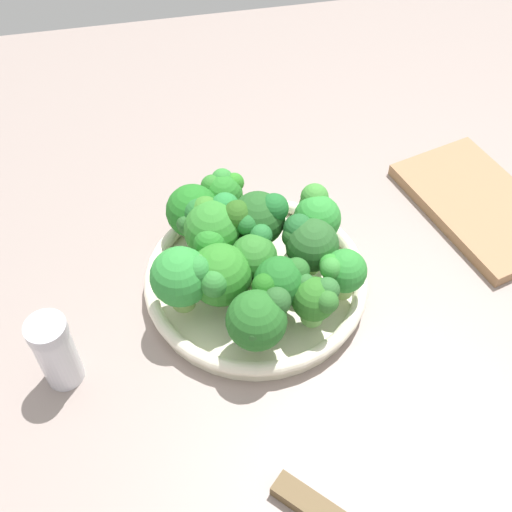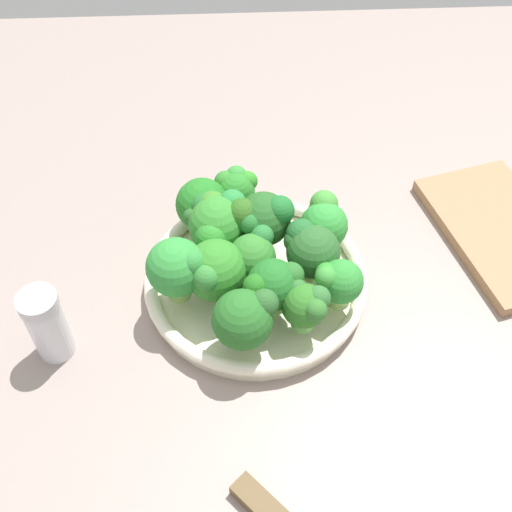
% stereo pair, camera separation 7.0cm
% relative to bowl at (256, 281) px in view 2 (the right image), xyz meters
% --- Properties ---
extents(ground_plane, '(1.30, 1.30, 0.03)m').
position_rel_bowl_xyz_m(ground_plane, '(0.03, -0.01, -0.03)').
color(ground_plane, gray).
extents(bowl, '(0.26, 0.26, 0.03)m').
position_rel_bowl_xyz_m(bowl, '(0.00, 0.00, 0.00)').
color(bowl, beige).
rests_on(bowl, ground_plane).
extents(broccoli_floret_0, '(0.06, 0.06, 0.07)m').
position_rel_bowl_xyz_m(broccoli_floret_0, '(0.05, 0.02, 0.05)').
color(broccoli_floret_0, '#84C355').
rests_on(broccoli_floret_0, bowl).
extents(broccoli_floret_1, '(0.06, 0.07, 0.07)m').
position_rel_bowl_xyz_m(broccoli_floret_1, '(0.09, -0.02, 0.05)').
color(broccoli_floret_1, '#96CF75').
rests_on(broccoli_floret_1, bowl).
extents(broccoli_floret_2, '(0.06, 0.06, 0.07)m').
position_rel_bowl_xyz_m(broccoli_floret_2, '(0.00, 0.06, 0.05)').
color(broccoli_floret_2, '#81BA59').
rests_on(broccoli_floret_2, bowl).
extents(broccoli_floret_3, '(0.08, 0.07, 0.08)m').
position_rel_bowl_xyz_m(broccoli_floret_3, '(-0.04, -0.04, 0.06)').
color(broccoli_floret_3, '#94CB67').
rests_on(broccoli_floret_3, bowl).
extents(broccoli_floret_4, '(0.06, 0.07, 0.08)m').
position_rel_bowl_xyz_m(broccoli_floret_4, '(0.02, -0.08, 0.06)').
color(broccoli_floret_4, '#87B459').
rests_on(broccoli_floret_4, bowl).
extents(broccoli_floret_5, '(0.06, 0.05, 0.07)m').
position_rel_bowl_xyz_m(broccoli_floret_5, '(0.01, -0.00, 0.05)').
color(broccoli_floret_5, '#77B550').
rests_on(broccoli_floret_5, bowl).
extents(broccoli_floret_6, '(0.07, 0.07, 0.07)m').
position_rel_bowl_xyz_m(broccoli_floret_6, '(0.03, -0.04, 0.05)').
color(broccoli_floret_6, '#94CC68').
rests_on(broccoli_floret_6, bowl).
extents(broccoli_floret_7, '(0.06, 0.05, 0.07)m').
position_rel_bowl_xyz_m(broccoli_floret_7, '(-0.04, 0.08, 0.05)').
color(broccoli_floret_7, '#91D772').
rests_on(broccoli_floret_7, bowl).
extents(broccoli_floret_8, '(0.05, 0.05, 0.06)m').
position_rel_bowl_xyz_m(broccoli_floret_8, '(-0.10, -0.02, 0.05)').
color(broccoli_floret_8, '#78BB4E').
rests_on(broccoli_floret_8, bowl).
extents(broccoli_floret_9, '(0.07, 0.06, 0.07)m').
position_rel_bowl_xyz_m(broccoli_floret_9, '(-0.07, -0.06, 0.05)').
color(broccoli_floret_9, '#8BBC5B').
rests_on(broccoli_floret_9, bowl).
extents(broccoli_floret_10, '(0.05, 0.05, 0.06)m').
position_rel_bowl_xyz_m(broccoli_floret_10, '(0.04, 0.08, 0.05)').
color(broccoli_floret_10, '#A2CE6C').
rests_on(broccoli_floret_10, bowl).
extents(broccoli_floret_11, '(0.06, 0.07, 0.08)m').
position_rel_bowl_xyz_m(broccoli_floret_11, '(-0.04, 0.01, 0.06)').
color(broccoli_floret_11, '#93D061').
rests_on(broccoli_floret_11, bowl).
extents(broccoli_floret_12, '(0.05, 0.05, 0.06)m').
position_rel_bowl_xyz_m(broccoli_floret_12, '(0.07, 0.05, 0.05)').
color(broccoli_floret_12, '#75BB5A').
rests_on(broccoli_floret_12, bowl).
extents(cutting_board, '(0.25, 0.18, 0.02)m').
position_rel_bowl_xyz_m(cutting_board, '(-0.07, 0.31, -0.01)').
color(cutting_board, '#A1754F').
rests_on(cutting_board, ground_plane).
extents(pepper_shaker, '(0.04, 0.04, 0.09)m').
position_rel_bowl_xyz_m(pepper_shaker, '(0.07, -0.22, 0.03)').
color(pepper_shaker, silver).
rests_on(pepper_shaker, ground_plane).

